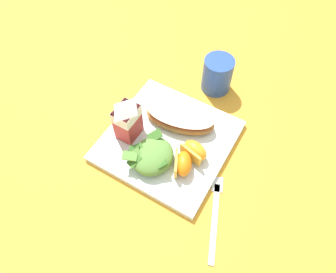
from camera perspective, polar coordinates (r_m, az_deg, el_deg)
ground at (r=0.75m, az=0.00°, el=-1.09°), size 3.00×3.00×0.00m
white_plate at (r=0.74m, az=0.00°, el=-0.76°), size 0.28×0.28×0.02m
cheesy_pizza_bread at (r=0.75m, az=2.31°, el=3.41°), size 0.11×0.18×0.04m
green_salad_pile at (r=0.69m, az=-3.04°, el=-3.50°), size 0.11×0.10×0.04m
milk_carton at (r=0.70m, az=-7.50°, el=3.31°), size 0.06×0.04×0.11m
orange_wedge_front at (r=0.68m, az=2.70°, el=-4.97°), size 0.07×0.06×0.04m
orange_wedge_middle at (r=0.70m, az=4.90°, el=-2.63°), size 0.05×0.07×0.04m
metal_fork at (r=0.68m, az=8.67°, el=-13.18°), size 0.18×0.09×0.01m
drinking_blue_cup at (r=0.83m, az=9.02°, el=11.14°), size 0.08×0.08×0.09m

